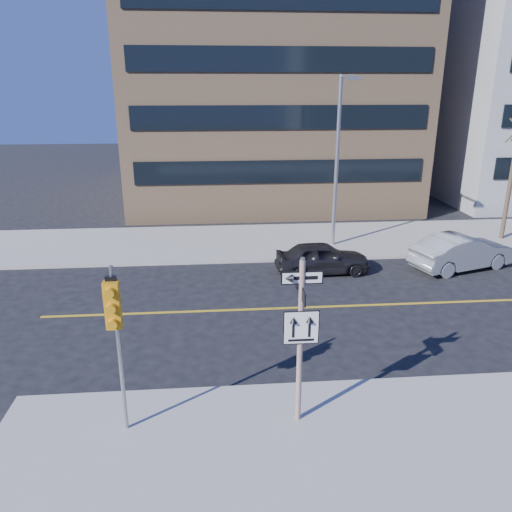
{
  "coord_description": "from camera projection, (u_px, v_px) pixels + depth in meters",
  "views": [
    {
      "loc": [
        -1.84,
        -12.36,
        7.66
      ],
      "look_at": [
        -0.44,
        4.0,
        2.04
      ],
      "focal_mm": 35.0,
      "sensor_mm": 36.0,
      "label": 1
    }
  ],
  "objects": [
    {
      "name": "parked_car_a",
      "position": [
        322.0,
        258.0,
        21.34
      ],
      "size": [
        1.76,
        4.05,
        1.36
      ],
      "primitive_type": "imported",
      "rotation": [
        0.0,
        0.0,
        1.61
      ],
      "color": "black",
      "rests_on": "ground"
    },
    {
      "name": "building_brick",
      "position": [
        265.0,
        65.0,
        35.1
      ],
      "size": [
        18.0,
        18.0,
        18.0
      ],
      "primitive_type": "cube",
      "color": "tan",
      "rests_on": "ground"
    },
    {
      "name": "sign_pole",
      "position": [
        300.0,
        333.0,
        11.12
      ],
      "size": [
        0.92,
        0.92,
        4.06
      ],
      "color": "beige",
      "rests_on": "near_sidewalk"
    },
    {
      "name": "parked_car_b",
      "position": [
        462.0,
        252.0,
        21.81
      ],
      "size": [
        2.96,
        4.96,
        1.54
      ],
      "primitive_type": "imported",
      "rotation": [
        0.0,
        0.0,
        1.87
      ],
      "color": "gray",
      "rests_on": "ground"
    },
    {
      "name": "streetlight_a",
      "position": [
        339.0,
        151.0,
        23.21
      ],
      "size": [
        0.55,
        2.25,
        8.0
      ],
      "color": "gray",
      "rests_on": "far_sidewalk"
    },
    {
      "name": "traffic_signal",
      "position": [
        114.0,
        318.0,
        10.47
      ],
      "size": [
        0.32,
        0.45,
        4.0
      ],
      "color": "gray",
      "rests_on": "near_sidewalk"
    },
    {
      "name": "ground",
      "position": [
        283.0,
        368.0,
        14.28
      ],
      "size": [
        120.0,
        120.0,
        0.0
      ],
      "primitive_type": "plane",
      "color": "black",
      "rests_on": "ground"
    }
  ]
}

